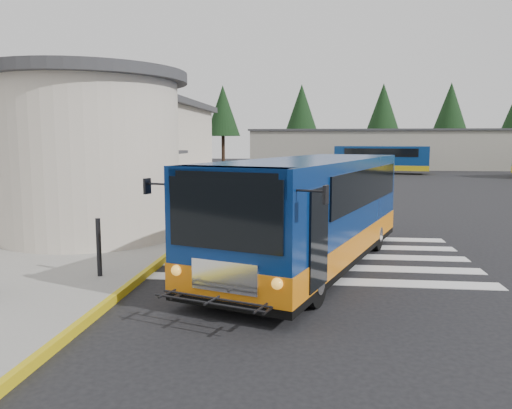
# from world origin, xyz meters

# --- Properties ---
(ground) EXTENTS (140.00, 140.00, 0.00)m
(ground) POSITION_xyz_m (0.00, 0.00, 0.00)
(ground) COLOR black
(ground) RESTS_ON ground
(sidewalk) EXTENTS (10.00, 34.00, 0.15)m
(sidewalk) POSITION_xyz_m (-9.00, 4.00, 0.07)
(sidewalk) COLOR gray
(sidewalk) RESTS_ON ground
(curb_strip) EXTENTS (0.12, 34.00, 0.16)m
(curb_strip) POSITION_xyz_m (-4.05, 4.00, 0.08)
(curb_strip) COLOR gold
(curb_strip) RESTS_ON ground
(station_building) EXTENTS (12.70, 18.70, 4.80)m
(station_building) POSITION_xyz_m (-10.84, 6.91, 2.57)
(station_building) COLOR beige
(station_building) RESTS_ON ground
(crosswalk) EXTENTS (8.00, 5.35, 0.01)m
(crosswalk) POSITION_xyz_m (-0.50, -0.80, 0.01)
(crosswalk) COLOR silver
(crosswalk) RESTS_ON ground
(depot_building) EXTENTS (26.40, 8.40, 4.20)m
(depot_building) POSITION_xyz_m (6.00, 42.00, 2.11)
(depot_building) COLOR gray
(depot_building) RESTS_ON ground
(tree_line) EXTENTS (58.40, 4.40, 10.00)m
(tree_line) POSITION_xyz_m (6.29, 50.00, 6.77)
(tree_line) COLOR black
(tree_line) RESTS_ON ground
(transit_bus) EXTENTS (5.38, 9.30, 2.56)m
(transit_bus) POSITION_xyz_m (-0.47, -1.93, 1.22)
(transit_bus) COLOR navy
(transit_bus) RESTS_ON ground
(pedestrian_b) EXTENTS (1.07, 1.08, 1.76)m
(pedestrian_b) POSITION_xyz_m (-6.71, -1.55, 1.03)
(pedestrian_b) COLOR black
(pedestrian_b) RESTS_ON sidewalk
(bollard) EXTENTS (0.10, 0.10, 1.23)m
(bollard) POSITION_xyz_m (-4.86, -3.84, 0.76)
(bollard) COLOR black
(bollard) RESTS_ON sidewalk
(far_bus_a) EXTENTS (8.63, 4.00, 2.15)m
(far_bus_a) POSITION_xyz_m (5.76, 33.15, 1.40)
(far_bus_a) COLOR navy
(far_bus_a) RESTS_ON ground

